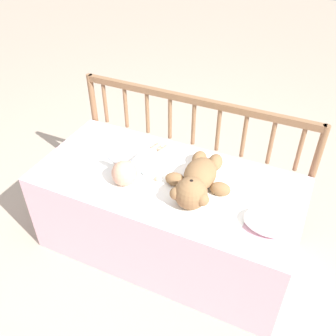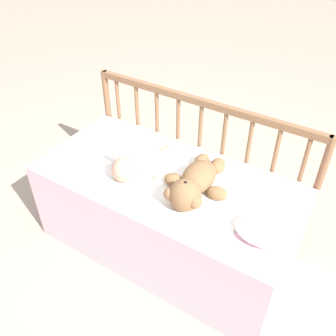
% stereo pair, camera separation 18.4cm
% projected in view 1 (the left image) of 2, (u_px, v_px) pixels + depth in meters
% --- Properties ---
extents(ground_plane, '(12.00, 12.00, 0.00)m').
position_uv_depth(ground_plane, '(167.00, 245.00, 2.18)').
color(ground_plane, tan).
extents(crib_mattress, '(1.34, 0.63, 0.50)m').
position_uv_depth(crib_mattress, '(167.00, 214.00, 2.03)').
color(crib_mattress, '#EDB7C6').
rests_on(crib_mattress, ground_plane).
extents(crib_rail, '(1.34, 0.04, 0.79)m').
position_uv_depth(crib_rail, '(193.00, 133.00, 2.07)').
color(crib_rail, brown).
rests_on(crib_rail, ground_plane).
extents(blanket, '(0.85, 0.53, 0.01)m').
position_uv_depth(blanket, '(171.00, 175.00, 1.89)').
color(blanket, white).
rests_on(blanket, crib_mattress).
extents(teddy_bear, '(0.33, 0.45, 0.15)m').
position_uv_depth(teddy_bear, '(197.00, 180.00, 1.76)').
color(teddy_bear, olive).
rests_on(teddy_bear, crib_mattress).
extents(baby, '(0.31, 0.42, 0.13)m').
position_uv_depth(baby, '(136.00, 166.00, 1.87)').
color(baby, white).
rests_on(baby, crib_mattress).
extents(small_pillow, '(0.23, 0.16, 0.06)m').
position_uv_depth(small_pillow, '(270.00, 222.00, 1.59)').
color(small_pillow, white).
rests_on(small_pillow, crib_mattress).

